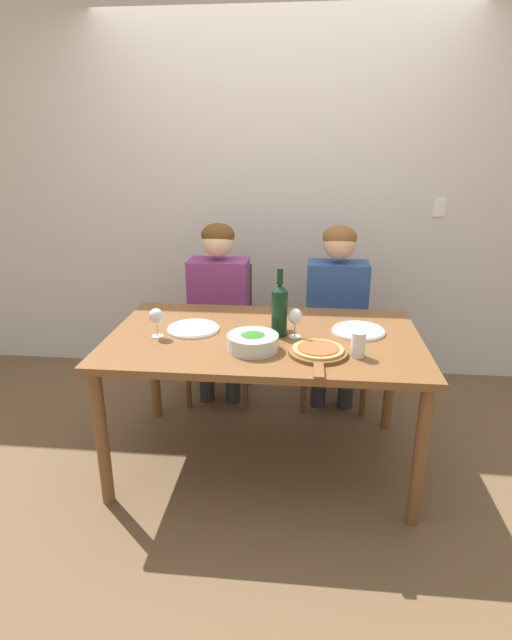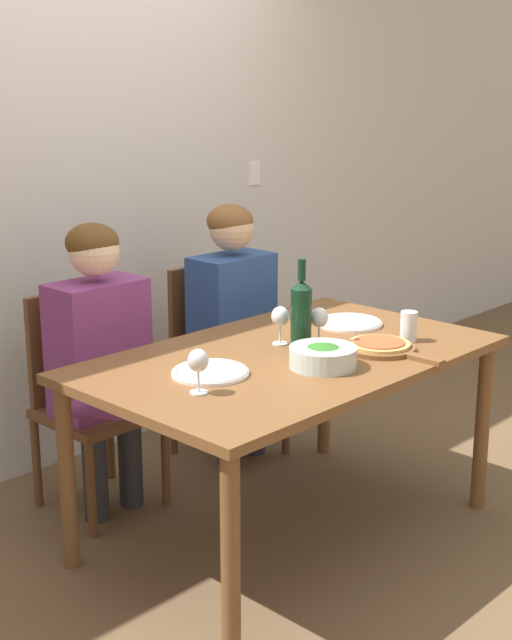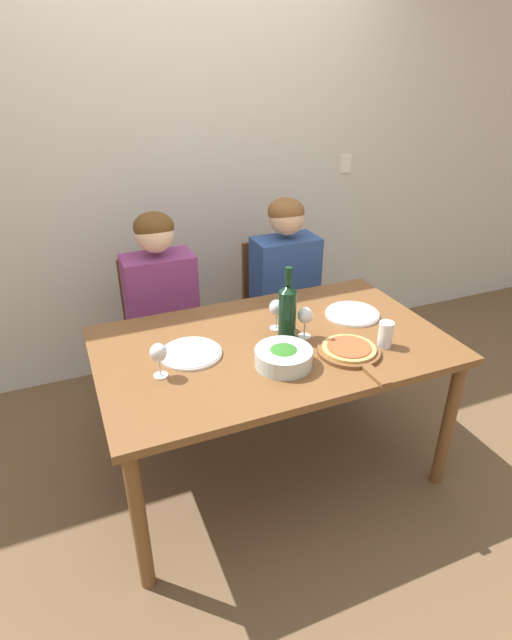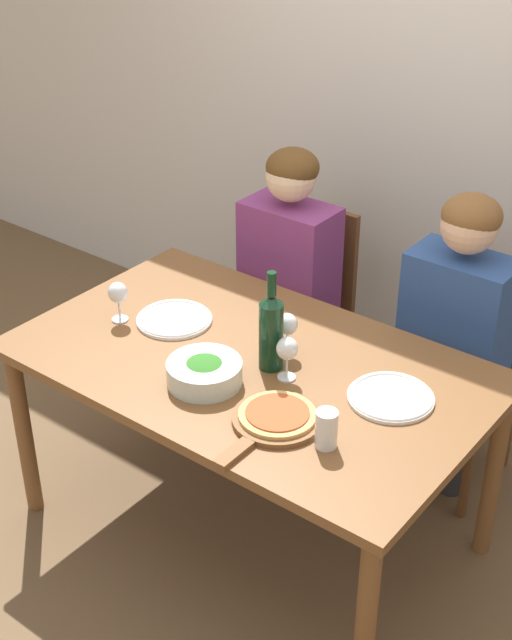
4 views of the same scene
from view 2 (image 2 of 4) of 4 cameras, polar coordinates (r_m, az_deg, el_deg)
The scene contains 16 objects.
ground_plane at distance 3.62m, azimuth 2.04°, elevation -13.49°, with size 40.00×40.00×0.00m, color brown.
back_wall at distance 4.15m, azimuth -11.09°, elevation 9.49°, with size 10.00×0.06×2.70m.
dining_table at distance 3.36m, azimuth 2.14°, elevation -3.42°, with size 1.58×0.96×0.74m.
chair_left at distance 3.77m, azimuth -10.76°, elevation -4.68°, with size 0.42×0.42×0.90m.
chair_right at distance 4.22m, azimuth -2.43°, elevation -2.25°, with size 0.42×0.42×0.90m.
person_woman at distance 3.61m, azimuth -9.90°, elevation -1.49°, with size 0.47×0.51×1.20m.
person_man at distance 4.08m, azimuth -1.38°, elevation 0.67°, with size 0.47×0.51×1.20m.
wine_bottle at distance 3.36m, azimuth 2.91°, elevation 0.44°, with size 0.08×0.08×0.35m.
broccoli_bowl at distance 3.18m, azimuth 4.31°, elevation -2.34°, with size 0.24×0.24×0.08m.
dinner_plate_left at distance 3.10m, azimuth -2.95°, elevation -3.34°, with size 0.27×0.27×0.02m.
dinner_plate_right at distance 3.74m, azimuth 6.02°, elevation -0.17°, with size 0.27×0.27×0.02m.
pizza_on_board at distance 3.40m, azimuth 8.02°, elevation -1.71°, with size 0.28×0.42×0.04m.
wine_glass_left at distance 2.89m, azimuth -3.72°, elevation -2.75°, with size 0.07×0.07×0.15m.
wine_glass_right at distance 3.41m, azimuth 4.07°, elevation 0.03°, with size 0.07×0.07×0.15m.
wine_glass_centre at distance 3.42m, azimuth 1.56°, elevation 0.12°, with size 0.07×0.07×0.15m.
water_tumbler at distance 3.53m, azimuth 9.74°, elevation -0.40°, with size 0.07×0.07×0.12m.
Camera 2 is at (-2.39, -2.11, 1.73)m, focal length 50.00 mm.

